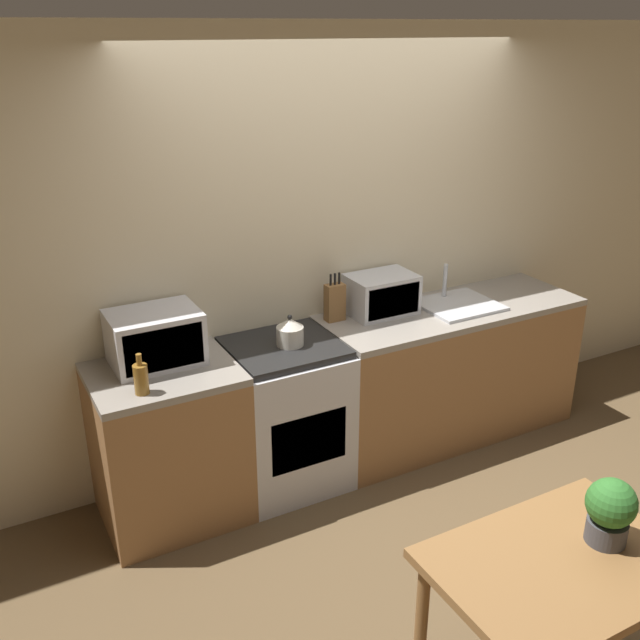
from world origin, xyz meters
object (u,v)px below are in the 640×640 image
Objects in this scene: kettle at (290,332)px; toaster_oven at (382,294)px; microwave at (155,338)px; dining_table at (559,583)px; bottle at (141,378)px; stove_range at (285,414)px.

toaster_oven is (0.72, 0.16, 0.04)m from kettle.
kettle is at bearing -167.04° from toaster_oven.
dining_table is at bearing -66.34° from microwave.
microwave reaches higher than bottle.
stove_range is 1.03m from bottle.
toaster_oven is at bearing 75.21° from dining_table.
microwave is at bearing -178.86° from toaster_oven.
stove_range is 0.53m from kettle.
microwave is 2.26m from dining_table.
bottle is 0.22× the size of dining_table.
microwave is at bearing 113.66° from dining_table.
toaster_oven reaches higher than stove_range.
kettle is 0.86× the size of bottle.
toaster_oven is (1.44, 0.03, -0.02)m from microwave.
microwave is at bearing 169.39° from kettle.
stove_range is 4.94× the size of kettle.
toaster_oven reaches higher than dining_table.
microwave reaches higher than kettle.
kettle is (0.03, -0.02, 0.53)m from stove_range.
kettle is 0.39× the size of microwave.
stove_range is 0.95× the size of dining_table.
kettle is at bearing -10.61° from microwave.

